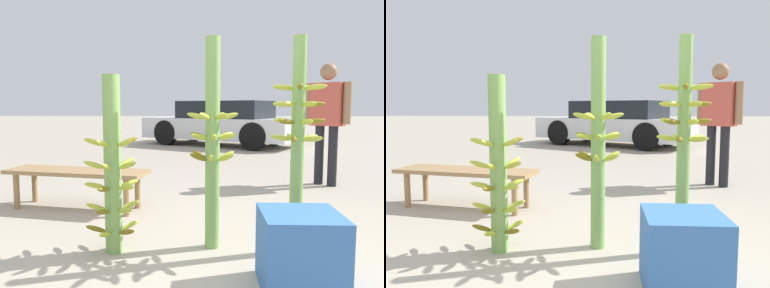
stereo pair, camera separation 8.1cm
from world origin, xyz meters
TOP-DOWN VIEW (x-y plane):
  - ground_plane at (0.00, 0.00)m, footprint 80.00×80.00m
  - banana_stalk_left at (-0.74, 0.36)m, footprint 0.41×0.41m
  - banana_stalk_center at (-0.03, 0.48)m, footprint 0.38×0.38m
  - banana_stalk_right at (0.58, 0.42)m, footprint 0.39×0.39m
  - vendor_person at (1.54, 2.79)m, footprint 0.52×0.52m
  - market_bench at (-1.41, 1.51)m, footprint 1.54×0.68m
  - parked_car at (0.36, 8.01)m, footprint 4.45×3.51m
  - produce_crate at (0.47, -0.15)m, footprint 0.45×0.45m

SIDE VIEW (x-z plane):
  - ground_plane at x=0.00m, z-range 0.00..0.00m
  - produce_crate at x=0.47m, z-range 0.00..0.45m
  - market_bench at x=-1.41m, z-range 0.15..0.55m
  - parked_car at x=0.36m, z-range 0.00..1.21m
  - banana_stalk_left at x=-0.74m, z-range -0.03..1.25m
  - banana_stalk_center at x=-0.03m, z-range 0.01..1.57m
  - banana_stalk_right at x=0.58m, z-range 0.06..1.61m
  - vendor_person at x=1.54m, z-range 0.15..1.78m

